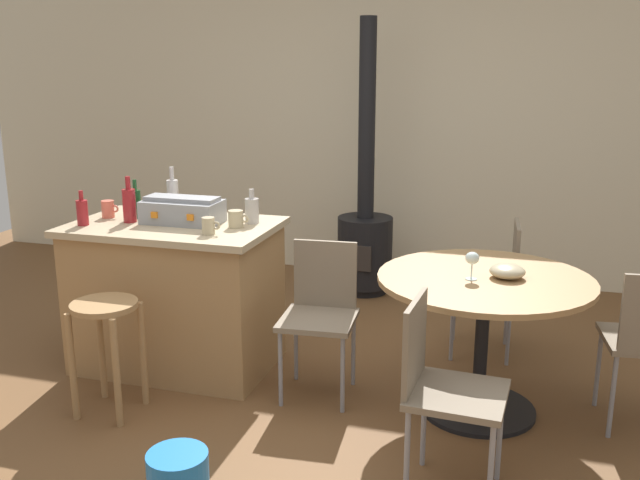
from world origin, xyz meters
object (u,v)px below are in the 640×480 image
Objects in this scene: folding_chair_left at (441,382)px; toolbox at (183,211)px; kitchen_island at (177,295)px; bottle_0 at (136,203)px; cup_2 at (108,209)px; cup_0 at (209,226)px; serving_bowl at (507,271)px; bottle_2 at (82,212)px; wooden_stool at (106,331)px; bottle_4 at (129,205)px; wood_stove at (365,231)px; dining_table at (483,309)px; wine_glass at (472,259)px; plastic_bucket at (178,478)px; bottle_1 at (173,196)px; folding_chair_far at (321,307)px; cup_1 at (236,219)px; folding_chair_near at (494,277)px; bottle_3 at (252,210)px.

toolbox is at bearing 151.19° from folding_chair_left.
kitchen_island is 2.62× the size of toolbox.
bottle_0 is 0.17m from cup_2.
cup_0 is 0.60× the size of serving_bowl.
wooden_stool is at bearing -48.20° from bottle_2.
cup_2 is (-0.19, 0.07, -0.05)m from bottle_4.
bottle_4 reaches higher than bottle_0.
toolbox is (-0.73, -1.67, 0.46)m from wood_stove.
dining_table is at bearing 2.36° from bottle_2.
kitchen_island is 8.38× the size of wine_glass.
cup_2 reaches higher than serving_bowl.
toolbox is 1.75× the size of plastic_bucket.
bottle_1 is at bearing 33.64° from cup_2.
dining_table is 6.13× the size of serving_bowl.
bottle_1 is 0.40m from cup_2.
toolbox is 1.96× the size of bottle_0.
wood_stove is at bearing 95.23° from folding_chair_far.
plastic_bucket is at bearing -43.66° from bottle_2.
cup_1 is 1.56m from plastic_bucket.
wooden_stool is at bearing -144.01° from folding_chair_near.
folding_chair_left is 0.87m from serving_bowl.
bottle_4 reaches higher than serving_bowl.
cup_1 is at bearing -3.54° from toolbox.
folding_chair_far is at bearing -5.16° from cup_2.
folding_chair_near reaches higher than wooden_stool.
cup_0 is 0.81m from cup_2.
bottle_1 is at bearing -121.93° from wood_stove.
toolbox is at bearing 176.60° from serving_bowl.
cup_1 is at bearing 4.36° from bottle_4.
dining_table is at bearing -4.16° from toolbox.
cup_2 is at bearing 119.65° from wooden_stool.
wood_stove is 1.88m from toolbox.
wood_stove reaches higher than bottle_4.
wine_glass is (0.98, -1.86, 0.35)m from wood_stove.
folding_chair_near is 2.91× the size of bottle_1.
bottle_3 is at bearing 18.33° from kitchen_island.
wood_stove is 4.68× the size of toolbox.
cup_1 reaches higher than folding_chair_far.
bottle_3 is 1.35m from wine_glass.
folding_chair_near is at bearing 42.03° from folding_chair_far.
wine_glass is at bearing 86.02° from folding_chair_left.
bottle_3 is 0.74× the size of bottle_4.
bottle_0 is 1.88m from plastic_bucket.
cup_2 is at bearing 177.30° from serving_bowl.
folding_chair_near is 7.98× the size of cup_0.
toolbox is at bearing 141.19° from cup_0.
folding_chair_far is (0.94, -0.09, 0.05)m from kitchen_island.
wine_glass reaches higher than serving_bowl.
bottle_1 is (-1.96, -0.46, 0.50)m from folding_chair_near.
toolbox is 1.72m from wine_glass.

